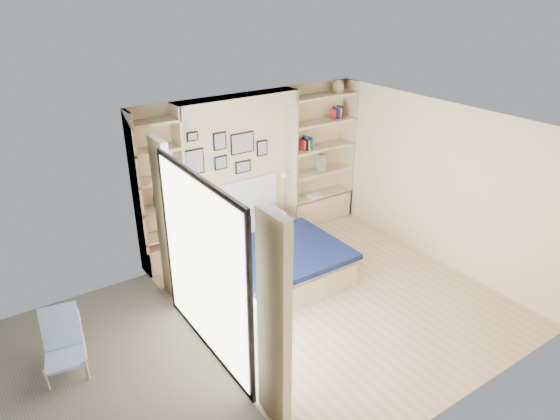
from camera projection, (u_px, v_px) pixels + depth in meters
ground at (334, 295)px, 7.08m from camera, size 4.50×4.50×0.00m
room_shell at (253, 197)px, 7.57m from camera, size 4.50×4.50×4.50m
bed at (269, 255)px, 7.56m from camera, size 1.78×2.27×1.07m
photo_gallery at (226, 152)px, 7.84m from camera, size 1.48×0.02×0.82m
reading_lamps at (242, 184)px, 7.96m from camera, size 1.92×0.12×0.15m
shelf_decor at (310, 134)px, 8.47m from camera, size 3.50×0.23×2.03m
deck at (70, 406)px, 5.24m from camera, size 3.20×4.00×0.05m
deck_chair at (63, 344)px, 5.62m from camera, size 0.56×0.79×0.73m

